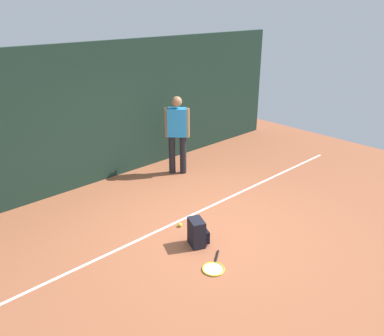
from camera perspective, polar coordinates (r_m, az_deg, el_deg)
The scene contains 7 objects.
ground_plane at distance 6.55m, azimuth 2.43°, elevation -9.09°, with size 12.00×12.00×0.00m, color #9E5638.
back_fence at distance 8.21m, azimuth -12.64°, elevation 7.75°, with size 10.00×0.10×2.80m, color #192D23.
court_line at distance 6.90m, azimuth -0.98°, elevation -7.26°, with size 9.00×0.05×0.00m, color white.
tennis_player at distance 8.35m, azimuth -2.16°, elevation 5.44°, with size 0.43×0.44×1.70m.
tennis_racket at distance 5.73m, azimuth 3.17°, elevation -14.25°, with size 0.60×0.49×0.03m.
backpack at distance 6.10m, azimuth 0.80°, elevation -9.40°, with size 0.36×0.35×0.44m.
tennis_ball_near_player at distance 6.64m, azimuth -1.74°, elevation -8.25°, with size 0.07×0.07×0.07m, color #CCE033.
Camera 1 is at (-4.00, -3.86, 3.46)m, focal length 36.77 mm.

